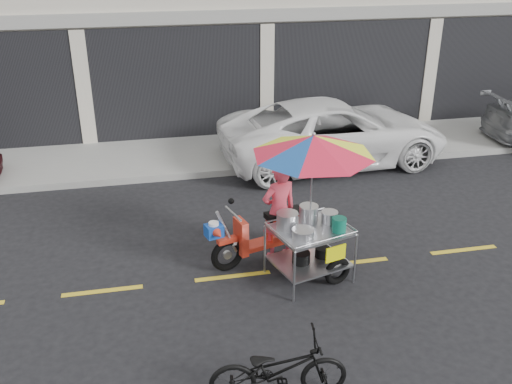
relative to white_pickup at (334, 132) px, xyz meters
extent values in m
plane|color=black|center=(-1.13, -4.38, -0.73)|extent=(90.00, 90.00, 0.00)
cube|color=gray|center=(-1.13, 1.12, -0.66)|extent=(45.00, 3.00, 0.15)
cube|color=black|center=(-1.13, 2.09, 0.72)|extent=(35.28, 0.06, 2.90)
cube|color=gray|center=(-1.13, 2.07, 2.37)|extent=(36.00, 0.12, 0.30)
cube|color=gold|center=(-1.13, -4.38, -0.73)|extent=(42.00, 0.10, 0.01)
imported|color=white|center=(0.00, 0.00, 0.00)|extent=(5.42, 2.78, 1.47)
imported|color=black|center=(-3.04, -7.01, -0.31)|extent=(1.64, 0.70, 0.84)
torus|color=black|center=(-3.18, -4.17, -0.46)|extent=(0.57, 0.26, 0.56)
torus|color=black|center=(-1.75, -3.76, -0.46)|extent=(0.57, 0.26, 0.56)
cylinder|color=#9EA0A5|center=(-3.18, -4.17, -0.46)|extent=(0.15, 0.09, 0.14)
cylinder|color=#9EA0A5|center=(-1.75, -3.76, -0.46)|extent=(0.15, 0.09, 0.14)
cube|color=red|center=(-3.18, -4.17, -0.19)|extent=(0.34, 0.20, 0.08)
cylinder|color=#9EA0A5|center=(-3.18, -4.17, -0.04)|extent=(0.36, 0.15, 0.79)
cube|color=red|center=(-2.94, -4.10, -0.19)|extent=(0.21, 0.35, 0.59)
cube|color=red|center=(-2.51, -3.98, -0.42)|extent=(0.83, 0.48, 0.08)
cube|color=red|center=(-2.09, -3.86, -0.19)|extent=(0.78, 0.45, 0.39)
cube|color=black|center=(-2.18, -3.88, 0.04)|extent=(0.68, 0.40, 0.10)
cylinder|color=#9EA0A5|center=(-3.06, -4.13, 0.25)|extent=(0.18, 0.53, 0.04)
sphere|color=black|center=(-3.06, -3.93, 0.37)|extent=(0.10, 0.10, 0.10)
cylinder|color=white|center=(-3.06, -4.13, -0.26)|extent=(0.15, 0.15, 0.05)
cube|color=#123E9B|center=(-3.38, -4.23, 0.04)|extent=(0.31, 0.28, 0.20)
cylinder|color=white|center=(-3.38, -4.23, 0.15)|extent=(0.19, 0.19, 0.05)
cone|color=red|center=(-3.34, -4.39, 0.05)|extent=(0.23, 0.26, 0.18)
torus|color=black|center=(-1.59, -4.89, -0.52)|extent=(0.46, 0.22, 0.45)
cylinder|color=#9EA0A5|center=(-2.36, -5.21, -0.31)|extent=(0.04, 0.04, 0.84)
cylinder|color=#9EA0A5|center=(-2.61, -4.36, -0.31)|extent=(0.04, 0.04, 0.84)
cylinder|color=#9EA0A5|center=(-1.32, -4.92, -0.31)|extent=(0.04, 0.04, 0.84)
cylinder|color=#9EA0A5|center=(-1.57, -4.06, -0.31)|extent=(0.04, 0.04, 0.84)
cube|color=#9EA0A5|center=(-1.96, -4.64, -0.44)|extent=(1.28, 1.15, 0.03)
cube|color=#9EA0A5|center=(-1.96, -4.64, 0.10)|extent=(1.28, 1.15, 0.04)
cylinder|color=#9EA0A5|center=(-1.84, -5.07, 0.16)|extent=(1.05, 0.32, 0.02)
cylinder|color=#9EA0A5|center=(-2.09, -4.21, 0.16)|extent=(1.05, 0.32, 0.02)
cylinder|color=#9EA0A5|center=(-2.49, -4.79, 0.16)|extent=(0.27, 0.86, 0.02)
cylinder|color=#9EA0A5|center=(-1.44, -4.49, 0.16)|extent=(0.27, 0.86, 0.02)
cylinder|color=#9EA0A5|center=(-2.09, -4.21, -0.44)|extent=(0.24, 0.72, 0.04)
cylinder|color=#9EA0A5|center=(-2.09, -4.21, 0.05)|extent=(0.24, 0.72, 0.04)
cube|color=#DADC03|center=(-1.69, -5.05, -0.09)|extent=(0.34, 0.11, 0.25)
cylinder|color=#B7B7BC|center=(-2.30, -4.53, 0.24)|extent=(0.40, 0.40, 0.24)
cylinder|color=#B7B7BC|center=(-1.93, -4.40, 0.25)|extent=(0.36, 0.36, 0.26)
cylinder|color=#B7B7BC|center=(-1.62, -4.49, 0.21)|extent=(0.31, 0.31, 0.17)
cylinder|color=#B7B7BC|center=(-2.15, -4.88, 0.18)|extent=(0.40, 0.40, 0.12)
cylinder|color=#0E624B|center=(-1.57, -4.78, 0.23)|extent=(0.27, 0.27, 0.22)
cylinder|color=black|center=(-2.11, -4.68, -0.33)|extent=(0.34, 0.34, 0.18)
cylinder|color=black|center=(-1.73, -4.57, -0.34)|extent=(0.29, 0.29, 0.16)
cylinder|color=#9EA0A5|center=(-1.94, -4.53, 0.84)|extent=(0.03, 0.03, 1.48)
sphere|color=#9EA0A5|center=(-1.94, -4.53, 1.60)|extent=(0.06, 0.06, 0.06)
imported|color=#DD3D4F|center=(-2.28, -3.91, 0.10)|extent=(0.69, 0.55, 1.67)
camera|label=1|loc=(-4.32, -11.91, 4.23)|focal=40.00mm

